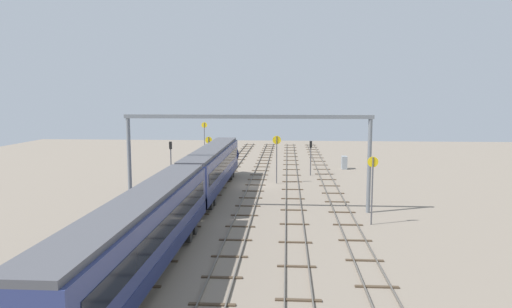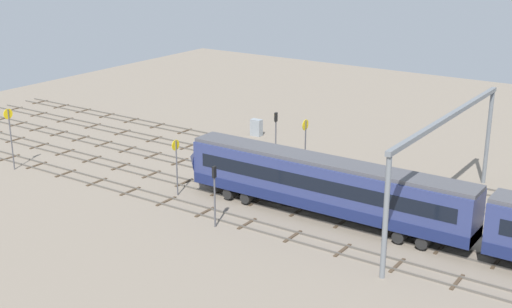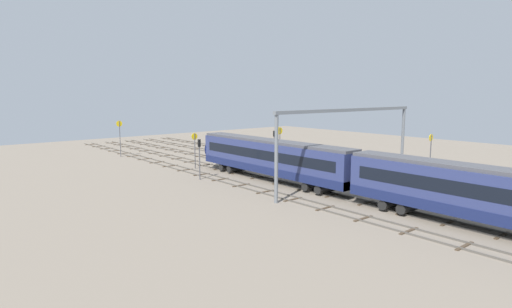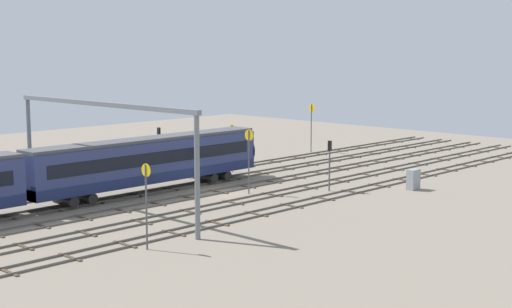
# 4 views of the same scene
# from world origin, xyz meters

# --- Properties ---
(ground_plane) EXTENTS (111.87, 111.87, 0.00)m
(ground_plane) POSITION_xyz_m (0.00, 0.00, 0.00)
(ground_plane) COLOR gray
(track_near_foreground) EXTENTS (95.87, 2.40, 0.16)m
(track_near_foreground) POSITION_xyz_m (-0.00, -8.69, 0.07)
(track_near_foreground) COLOR #59544C
(track_near_foreground) RESTS_ON ground
(track_second_near) EXTENTS (95.87, 2.40, 0.16)m
(track_second_near) POSITION_xyz_m (0.00, -4.34, 0.07)
(track_second_near) COLOR #59544C
(track_second_near) RESTS_ON ground
(track_middle) EXTENTS (95.87, 2.40, 0.16)m
(track_middle) POSITION_xyz_m (0.00, 0.00, 0.07)
(track_middle) COLOR #59544C
(track_middle) RESTS_ON ground
(track_with_train) EXTENTS (95.87, 2.40, 0.16)m
(track_with_train) POSITION_xyz_m (-0.00, 4.34, 0.07)
(track_with_train) COLOR #59544C
(track_with_train) RESTS_ON ground
(track_far_background) EXTENTS (95.87, 2.40, 0.16)m
(track_far_background) POSITION_xyz_m (-0.00, 8.69, 0.07)
(track_far_background) COLOR #59544C
(track_far_background) RESTS_ON ground
(train) EXTENTS (50.40, 3.24, 4.80)m
(train) POSITION_xyz_m (-16.21, 4.34, 2.66)
(train) COLOR navy
(train) RESTS_ON ground
(overhead_gantry) EXTENTS (0.40, 22.42, 8.79)m
(overhead_gantry) POSITION_xyz_m (-12.35, -0.11, 6.81)
(overhead_gantry) COLOR slate
(overhead_gantry) RESTS_ON ground
(speed_sign_mid_trackside) EXTENTS (0.14, 0.93, 4.97)m
(speed_sign_mid_trackside) POSITION_xyz_m (8.55, 6.94, 3.24)
(speed_sign_mid_trackside) COLOR #4C4C51
(speed_sign_mid_trackside) RESTS_ON ground
(speed_sign_far_trackside) EXTENTS (0.14, 1.00, 5.74)m
(speed_sign_far_trackside) POSITION_xyz_m (1.40, -2.47, 3.76)
(speed_sign_far_trackside) COLOR #4C4C51
(speed_sign_far_trackside) RESTS_ON ground
(speed_sign_distant_end) EXTENTS (0.14, 0.99, 5.97)m
(speed_sign_distant_end) POSITION_xyz_m (25.87, 10.60, 3.88)
(speed_sign_distant_end) COLOR #4C4C51
(speed_sign_distant_end) RESTS_ON ground
(signal_light_trackside_approach) EXTENTS (0.31, 0.32, 4.93)m
(signal_light_trackside_approach) POSITION_xyz_m (1.75, 10.48, 3.20)
(signal_light_trackside_approach) COLOR #4C4C51
(signal_light_trackside_approach) RESTS_ON ground
(signal_light_trackside_departure) EXTENTS (0.31, 0.32, 4.59)m
(signal_light_trackside_departure) POSITION_xyz_m (7.35, -6.82, 3.00)
(signal_light_trackside_departure) COLOR #4C4C51
(signal_light_trackside_departure) RESTS_ON ground
(relay_cabinet) EXTENTS (1.26, 0.75, 1.87)m
(relay_cabinet) POSITION_xyz_m (13.19, -11.94, 0.94)
(relay_cabinet) COLOR gray
(relay_cabinet) RESTS_ON ground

